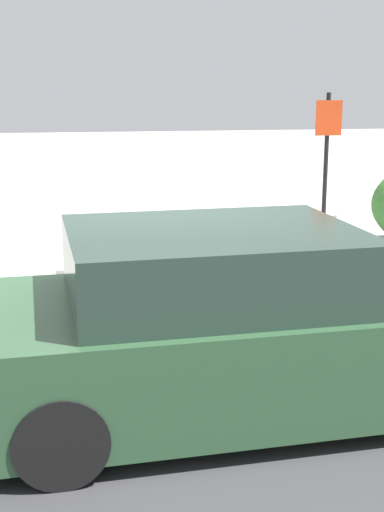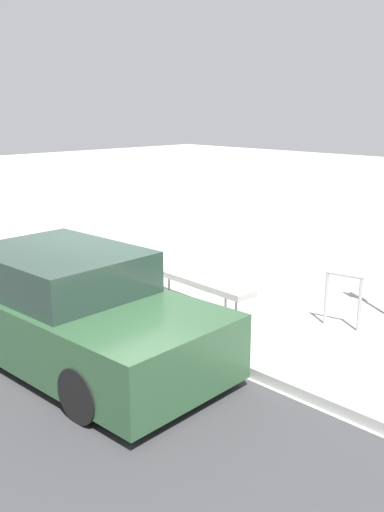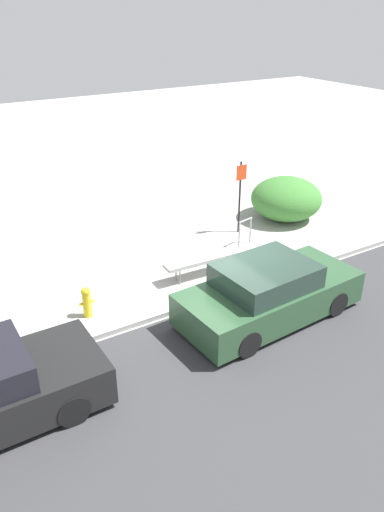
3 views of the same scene
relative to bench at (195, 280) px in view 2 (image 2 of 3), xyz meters
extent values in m
plane|color=#ADAAA3|center=(-0.32, -1.13, -0.49)|extent=(60.00, 60.00, 0.00)
cube|color=#A8A8A3|center=(-0.32, -1.13, -0.42)|extent=(60.00, 0.20, 0.13)
cylinder|color=gray|center=(-0.80, -0.08, -0.26)|extent=(0.04, 0.04, 0.44)
cylinder|color=gray|center=(0.79, -0.15, -0.26)|extent=(0.04, 0.04, 0.44)
cylinder|color=gray|center=(-0.79, 0.15, -0.26)|extent=(0.04, 0.04, 0.44)
cylinder|color=gray|center=(0.80, 0.08, -0.26)|extent=(0.04, 0.04, 0.44)
cube|color=#999993|center=(0.00, 0.00, 0.01)|extent=(2.30, 0.52, 0.10)
cylinder|color=#99999E|center=(1.82, 0.92, -0.09)|extent=(0.05, 0.05, 0.80)
cylinder|color=#99999E|center=(2.31, 1.02, -0.09)|extent=(0.05, 0.05, 0.80)
cylinder|color=#99999E|center=(2.06, 0.97, 0.31)|extent=(0.55, 0.16, 0.05)
cylinder|color=gold|center=(-3.37, -0.22, -0.19)|extent=(0.20, 0.20, 0.60)
sphere|color=gold|center=(-3.37, -0.22, 0.17)|extent=(0.22, 0.22, 0.22)
cylinder|color=gold|center=(-3.51, -0.22, -0.13)|extent=(0.08, 0.07, 0.07)
cylinder|color=gold|center=(-3.23, -0.22, -0.13)|extent=(0.08, 0.07, 0.07)
cylinder|color=black|center=(1.51, -1.52, -0.19)|extent=(0.61, 0.21, 0.60)
cylinder|color=black|center=(1.60, -3.19, -0.19)|extent=(0.61, 0.21, 0.60)
cylinder|color=black|center=(-1.17, -1.67, -0.19)|extent=(0.61, 0.21, 0.60)
cube|color=#2D5133|center=(0.21, -2.43, 0.02)|extent=(4.43, 2.04, 0.76)
cube|color=#253930|center=(0.04, -2.44, 0.65)|extent=(2.17, 1.74, 0.53)
camera|label=1|loc=(-0.96, -7.38, 1.95)|focal=50.00mm
camera|label=2|loc=(6.14, -6.05, 2.64)|focal=40.00mm
camera|label=3|loc=(-6.39, -9.81, 6.08)|focal=35.00mm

